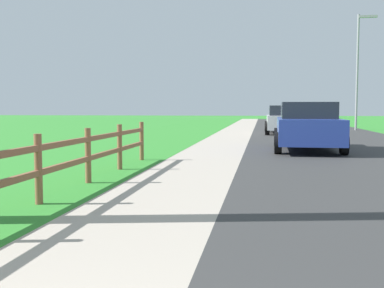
% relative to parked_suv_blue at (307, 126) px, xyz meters
% --- Properties ---
extents(ground_plane, '(120.00, 120.00, 0.00)m').
position_rel_parked_suv_blue_xyz_m(ground_plane, '(-2.02, 9.08, -0.80)').
color(ground_plane, '#30852D').
extents(road_asphalt, '(7.00, 66.00, 0.01)m').
position_rel_parked_suv_blue_xyz_m(road_asphalt, '(1.48, 11.08, -0.80)').
color(road_asphalt, '#343434').
rests_on(road_asphalt, ground).
extents(curb_concrete, '(6.00, 66.00, 0.01)m').
position_rel_parked_suv_blue_xyz_m(curb_concrete, '(-5.02, 11.08, -0.80)').
color(curb_concrete, '#AEA192').
rests_on(curb_concrete, ground).
extents(grass_verge, '(5.00, 66.00, 0.00)m').
position_rel_parked_suv_blue_xyz_m(grass_verge, '(-6.52, 11.08, -0.79)').
color(grass_verge, '#30852D').
rests_on(grass_verge, ground).
extents(rail_fence, '(0.11, 11.74, 1.02)m').
position_rel_parked_suv_blue_xyz_m(rail_fence, '(-4.63, -9.62, -0.21)').
color(rail_fence, brown).
rests_on(rail_fence, ground).
extents(parked_suv_blue, '(2.21, 4.91, 1.57)m').
position_rel_parked_suv_blue_xyz_m(parked_suv_blue, '(0.00, 0.00, 0.00)').
color(parked_suv_blue, navy).
rests_on(parked_suv_blue, ground).
extents(parked_car_silver, '(2.18, 5.00, 1.51)m').
position_rel_parked_suv_blue_xyz_m(parked_car_silver, '(-0.24, 10.11, -0.03)').
color(parked_car_silver, '#B7BABF').
rests_on(parked_car_silver, ground).
extents(street_lamp, '(1.17, 0.20, 7.14)m').
position_rel_parked_suv_blue_xyz_m(street_lamp, '(4.42, 14.76, 3.39)').
color(street_lamp, gray).
rests_on(street_lamp, ground).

